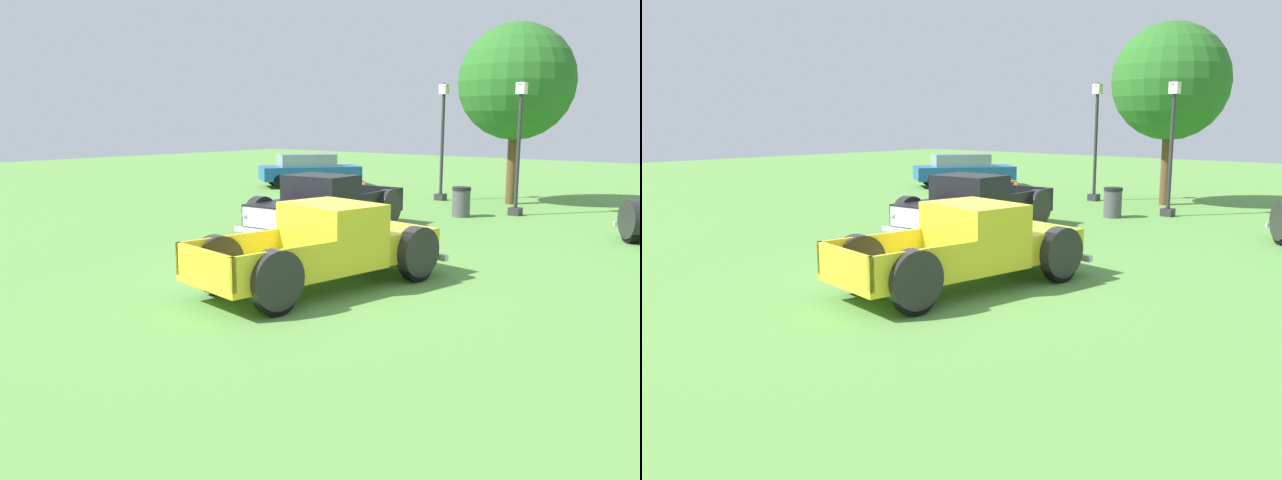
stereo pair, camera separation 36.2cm
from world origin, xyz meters
TOP-DOWN VIEW (x-y plane):
  - ground_plane at (0.00, 0.00)m, footprint 80.00×80.00m
  - pickup_truck_foreground at (0.34, 0.07)m, footprint 2.63×5.30m
  - pickup_truck_behind_right at (-3.45, 4.11)m, footprint 2.27×5.32m
  - sedan_distant_a at (-12.01, 13.48)m, footprint 4.14×4.71m
  - lamp_post_near at (-0.87, 10.88)m, footprint 0.36×0.36m
  - lamp_post_far at (-4.76, 12.86)m, footprint 0.36×0.36m
  - picnic_table at (-7.50, 10.00)m, footprint 2.12×2.27m
  - trash_can at (-2.06, 9.46)m, footprint 0.59×0.59m
  - oak_tree_east at (-2.22, 13.51)m, footprint 4.10×4.10m

SIDE VIEW (x-z plane):
  - ground_plane at x=0.00m, z-range 0.00..0.00m
  - trash_can at x=-2.06m, z-range 0.00..0.95m
  - picnic_table at x=-7.50m, z-range 0.10..0.88m
  - pickup_truck_foreground at x=0.34m, z-range -0.04..1.52m
  - pickup_truck_behind_right at x=-3.45m, z-range -0.04..1.56m
  - sedan_distant_a at x=-12.01m, z-range 0.04..1.54m
  - lamp_post_near at x=-0.87m, z-range 0.10..4.38m
  - lamp_post_far at x=-4.76m, z-range 0.11..4.52m
  - oak_tree_east at x=-2.22m, z-range 1.15..7.57m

